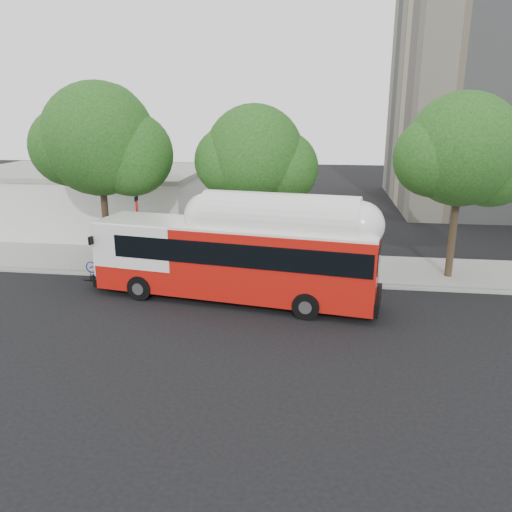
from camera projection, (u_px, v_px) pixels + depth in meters
The scene contains 10 objects.
ground at pixel (258, 313), 21.13m from camera, with size 120.00×120.00×0.00m, color black.
sidewalk at pixel (274, 266), 27.28m from camera, with size 60.00×5.00×0.15m, color gray.
curb_strip at pixel (268, 281), 24.81m from camera, with size 60.00×0.30×0.15m, color gray.
red_curb_segment at pixel (210, 279), 25.20m from camera, with size 10.00×0.32×0.16m, color maroon.
street_tree_left at pixel (108, 144), 25.64m from camera, with size 6.67×5.80×9.74m.
street_tree_mid at pixel (262, 159), 25.29m from camera, with size 5.75×5.00×8.62m.
street_tree_right at pixel (471, 154), 23.71m from camera, with size 6.21×5.40×9.18m.
low_commercial_bldg at pixel (90, 199), 35.63m from camera, with size 16.20×10.20×4.25m.
transit_bus at pixel (236, 260), 22.14m from camera, with size 13.69×4.61×3.99m.
signal_pole at pixel (139, 236), 25.31m from camera, with size 0.12×0.39×4.16m.
Camera 1 is at (2.53, -19.41, 8.32)m, focal length 35.00 mm.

